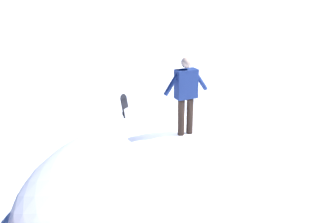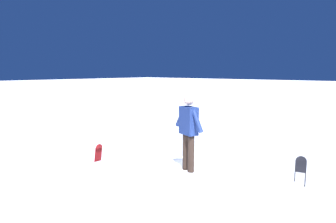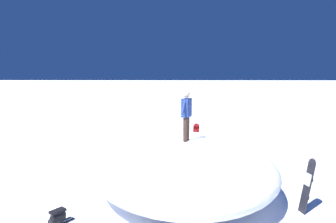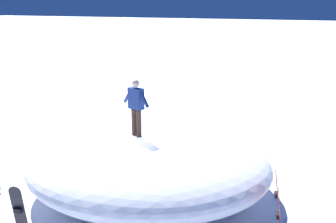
% 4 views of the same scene
% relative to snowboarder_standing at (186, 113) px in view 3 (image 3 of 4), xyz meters
% --- Properties ---
extents(ground, '(240.00, 240.00, 0.00)m').
position_rel_snowboarder_standing_xyz_m(ground, '(-0.23, -0.37, -2.69)').
color(ground, white).
extents(snow_mound, '(8.15, 7.44, 1.77)m').
position_rel_snowboarder_standing_xyz_m(snow_mound, '(0.28, 0.14, -1.80)').
color(snow_mound, white).
rests_on(snow_mound, ground).
extents(snowboarder_standing, '(0.95, 0.42, 1.60)m').
position_rel_snowboarder_standing_xyz_m(snowboarder_standing, '(0.00, 0.00, 0.00)').
color(snowboarder_standing, black).
rests_on(snowboarder_standing, snow_mound).
extents(snowboard_primary_upright, '(0.30, 0.32, 1.64)m').
position_rel_snowboarder_standing_xyz_m(snowboard_primary_upright, '(4.00, -0.60, -1.84)').
color(snowboard_primary_upright, red).
rests_on(snowboard_primary_upright, ground).
extents(snowboard_secondary_upright, '(0.35, 0.34, 1.58)m').
position_rel_snowboarder_standing_xyz_m(snowboard_secondary_upright, '(-1.22, -3.38, -1.87)').
color(snowboard_secondary_upright, black).
rests_on(snowboard_secondary_upright, ground).
extents(backpack_far, '(0.66, 0.57, 0.41)m').
position_rel_snowboarder_standing_xyz_m(backpack_far, '(-2.07, 3.43, -2.48)').
color(backpack_far, black).
rests_on(backpack_far, ground).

